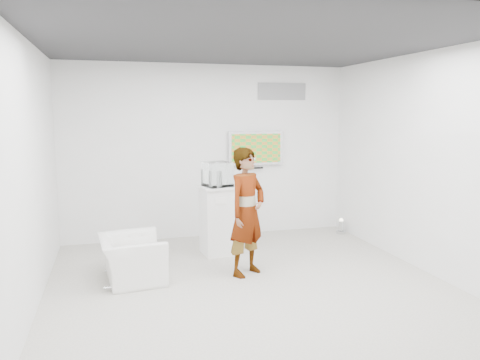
{
  "coord_description": "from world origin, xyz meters",
  "views": [
    {
      "loc": [
        -1.63,
        -5.49,
        2.19
      ],
      "look_at": [
        0.05,
        0.6,
        1.27
      ],
      "focal_mm": 35.0,
      "sensor_mm": 36.0,
      "label": 1
    }
  ],
  "objects_px": {
    "floor_uplight": "(341,226)",
    "tv": "(256,148)",
    "armchair": "(132,259)",
    "pedestal": "(218,220)",
    "person": "(247,212)"
  },
  "relations": [
    {
      "from": "tv",
      "to": "person",
      "type": "xyz_separation_m",
      "value": [
        -0.76,
        -2.05,
        -0.69
      ]
    },
    {
      "from": "person",
      "to": "floor_uplight",
      "type": "bearing_deg",
      "value": 1.34
    },
    {
      "from": "tv",
      "to": "floor_uplight",
      "type": "xyz_separation_m",
      "value": [
        1.49,
        -0.46,
        -1.42
      ]
    },
    {
      "from": "armchair",
      "to": "pedestal",
      "type": "bearing_deg",
      "value": -62.49
    },
    {
      "from": "floor_uplight",
      "to": "tv",
      "type": "bearing_deg",
      "value": 162.85
    },
    {
      "from": "person",
      "to": "armchair",
      "type": "xyz_separation_m",
      "value": [
        -1.52,
        0.15,
        -0.57
      ]
    },
    {
      "from": "armchair",
      "to": "tv",
      "type": "bearing_deg",
      "value": -55.42
    },
    {
      "from": "person",
      "to": "floor_uplight",
      "type": "distance_m",
      "value": 2.85
    },
    {
      "from": "person",
      "to": "floor_uplight",
      "type": "height_order",
      "value": "person"
    },
    {
      "from": "pedestal",
      "to": "floor_uplight",
      "type": "relative_size",
      "value": 4.01
    },
    {
      "from": "pedestal",
      "to": "floor_uplight",
      "type": "xyz_separation_m",
      "value": [
        2.42,
        0.58,
        -0.4
      ]
    },
    {
      "from": "tv",
      "to": "floor_uplight",
      "type": "distance_m",
      "value": 2.11
    },
    {
      "from": "tv",
      "to": "floor_uplight",
      "type": "relative_size",
      "value": 3.78
    },
    {
      "from": "person",
      "to": "floor_uplight",
      "type": "xyz_separation_m",
      "value": [
        2.25,
        1.6,
        -0.73
      ]
    },
    {
      "from": "person",
      "to": "armchair",
      "type": "height_order",
      "value": "person"
    }
  ]
}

